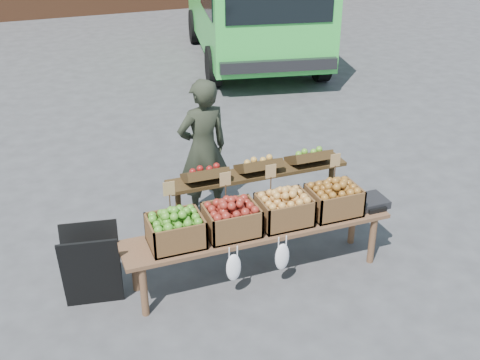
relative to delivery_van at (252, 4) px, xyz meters
name	(u,v)px	position (x,y,z in m)	size (l,w,h in m)	color
ground	(209,277)	(-3.32, -7.19, -1.19)	(80.00, 80.00, 0.00)	#454548
delivery_van	(252,4)	(0.00, 0.00, 0.00)	(2.45, 5.34, 2.39)	green
vendor	(203,149)	(-2.97, -5.94, -0.36)	(0.61, 0.40, 1.67)	#25291D
chalkboard_sign	(91,267)	(-4.46, -7.19, -0.79)	(0.53, 0.29, 0.81)	black
back_table	(258,194)	(-2.56, -6.61, -0.67)	(2.10, 0.44, 1.04)	#392813
display_bench	(258,252)	(-2.85, -7.33, -0.91)	(2.70, 0.56, 0.57)	brown
crate_golden_apples	(176,231)	(-3.68, -7.33, -0.48)	(0.50, 0.40, 0.28)	#2C7714
crate_russet_pears	(232,220)	(-3.13, -7.33, -0.48)	(0.50, 0.40, 0.28)	maroon
crate_red_apples	(284,210)	(-2.58, -7.33, -0.48)	(0.50, 0.40, 0.28)	#B8983F
crate_green_apples	(334,200)	(-2.03, -7.33, -0.48)	(0.50, 0.40, 0.28)	#945C26
weighing_scale	(369,202)	(-1.60, -7.33, -0.58)	(0.34, 0.30, 0.08)	black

